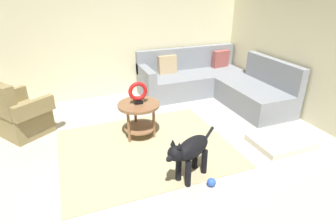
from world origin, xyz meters
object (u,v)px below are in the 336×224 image
at_px(side_table, 139,111).
at_px(dog, 190,151).
at_px(sectional_couch, 213,83).
at_px(torus_sculpture, 138,92).
at_px(dog_bed_mat, 281,142).
at_px(dog_toy_ball, 211,182).
at_px(armchair, 20,115).

distance_m(side_table, dog, 1.18).
height_order(sectional_couch, torus_sculpture, sectional_couch).
distance_m(sectional_couch, dog, 2.64).
distance_m(side_table, dog_bed_mat, 2.08).
height_order(side_table, dog_bed_mat, side_table).
height_order(dog_bed_mat, dog, dog).
bearing_deg(dog_toy_ball, side_table, 107.77).
xyz_separation_m(sectional_couch, torus_sculpture, (-1.82, -0.99, 0.42)).
bearing_deg(dog_toy_ball, dog, 128.47).
bearing_deg(dog_bed_mat, dog_toy_ball, -163.04).
bearing_deg(side_table, torus_sculpture, 0.00).
bearing_deg(dog, armchair, 19.10).
relative_size(sectional_couch, torus_sculpture, 6.90).
bearing_deg(torus_sculpture, dog, -77.06).
bearing_deg(dog_bed_mat, torus_sculpture, 152.16).
relative_size(side_table, dog_bed_mat, 0.75).
bearing_deg(side_table, dog, -77.06).
bearing_deg(side_table, dog_bed_mat, -27.84).
relative_size(armchair, torus_sculpture, 3.07).
relative_size(dog_bed_mat, dog_toy_ball, 7.97).
height_order(sectional_couch, armchair, same).
bearing_deg(dog_toy_ball, sectional_couch, 59.75).
xyz_separation_m(sectional_couch, side_table, (-1.82, -0.99, 0.13)).
bearing_deg(armchair, side_table, 31.23).
distance_m(sectional_couch, side_table, 2.07).
height_order(sectional_couch, dog_bed_mat, sectional_couch).
relative_size(sectional_couch, armchair, 2.25).
xyz_separation_m(armchair, dog, (1.89, -1.87, 0.05)).
xyz_separation_m(side_table, torus_sculpture, (0.00, 0.00, 0.29)).
relative_size(sectional_couch, dog, 2.87).
bearing_deg(armchair, dog_bed_mat, 29.04).
xyz_separation_m(armchair, torus_sculpture, (1.63, -0.72, 0.39)).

